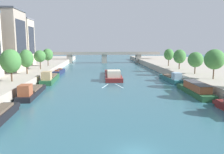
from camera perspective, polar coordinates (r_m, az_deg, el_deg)
The scene contains 19 objects.
ground_plane at distance 23.21m, azimuth 6.41°, elevation -19.12°, with size 400.00×400.00×0.00m, color #336675.
quay_right at distance 86.41m, azimuth 24.96°, elevation 1.32°, with size 36.00×170.00×2.31m, color #B7AD9E.
barge_midriver at distance 71.74m, azimuth 0.23°, elevation 0.62°, with size 5.68×24.11×3.12m.
wake_behind_barge at distance 57.23m, azimuth 0.04°, elevation -2.32°, with size 5.60×5.96×0.03m.
moored_boat_left_gap_after at distance 49.37m, azimuth -20.07°, elevation -3.54°, with size 3.23×14.79×3.08m.
moored_boat_left_lone at distance 66.31m, azimuth -15.70°, elevation -0.25°, with size 3.77×16.84×3.50m.
moored_boat_left_midway at distance 83.03m, azimuth -13.48°, elevation 1.30°, with size 2.86×12.66×2.45m.
moored_boat_right_second at distance 50.87m, azimuth 20.67°, elevation -2.97°, with size 3.52×15.14×2.69m.
moored_boat_right_lone at distance 66.74m, azimuth 15.04°, elevation -0.28°, with size 2.98×14.20×3.03m.
tree_left_by_lamp at distance 54.89m, azimuth -24.65°, elevation 3.74°, with size 4.55×4.55×7.30m.
tree_left_midway at distance 67.26m, azimuth -21.19°, elevation 4.46°, with size 3.89×3.89×6.90m.
tree_left_second at distance 78.40m, azimuth -18.08°, elevation 5.12°, with size 3.88×3.88×6.41m.
tree_left_far at distance 90.45m, azimuth -16.22°, elevation 5.56°, with size 4.03×4.03×6.67m.
tree_right_second at distance 58.70m, azimuth 24.87°, elevation 4.14°, with size 4.79×4.79×7.24m.
tree_right_past_mid at distance 67.34m, azimuth 20.69°, elevation 4.21°, with size 4.27×4.27×6.22m.
tree_right_far at distance 78.27m, azimuth 17.02°, elevation 5.08°, with size 4.16×4.16×6.64m.
tree_right_midway at distance 88.27m, azimuth 14.43°, elevation 5.63°, with size 3.74×3.74×6.64m.
building_left_tall at distance 97.26m, azimuth -23.02°, elevation 8.30°, with size 11.07×9.58×18.49m.
bridge_far at distance 126.93m, azimuth -2.02°, elevation 5.46°, with size 63.28×4.40×6.33m.
Camera 1 is at (-3.77, -20.23, 10.73)m, focal length 35.51 mm.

